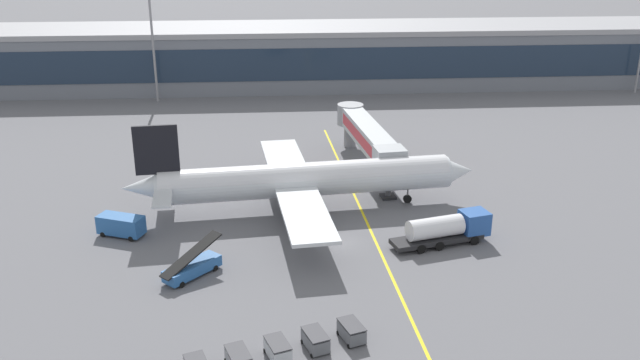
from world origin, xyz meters
TOP-DOWN VIEW (x-y plane):
  - ground_plane at (0.00, 0.00)m, footprint 700.00×700.00m
  - apron_lead_in_line at (3.89, 2.00)m, footprint 4.31×79.91m
  - terminal_building at (4.77, 75.55)m, footprint 193.08×19.61m
  - main_airliner at (-3.22, 9.15)m, footprint 41.69×33.13m
  - jet_bridge at (6.15, 23.27)m, footprint 6.28×24.65m
  - fuel_tanker at (11.41, -1.01)m, footprint 11.08×5.15m
  - crew_van at (-23.54, 3.61)m, footprint 5.42×3.83m
  - belt_loader at (-14.80, -6.19)m, footprint 5.73×5.90m
  - baggage_cart_1 at (-9.83, -21.01)m, footprint 2.32×3.00m
  - baggage_cart_2 at (-6.80, -19.97)m, footprint 2.32×3.00m
  - baggage_cart_3 at (-3.77, -18.93)m, footprint 2.32×3.00m
  - baggage_cart_4 at (-0.75, -17.90)m, footprint 2.32×3.00m
  - apron_light_mast_1 at (-28.39, 63.59)m, footprint 2.80×0.50m

SIDE VIEW (x-z plane):
  - ground_plane at x=0.00m, z-range 0.00..0.00m
  - apron_lead_in_line at x=3.89m, z-range 0.00..0.01m
  - baggage_cart_1 at x=-9.83m, z-range 0.04..1.52m
  - baggage_cart_2 at x=-6.80m, z-range 0.04..1.52m
  - baggage_cart_3 at x=-3.77m, z-range 0.04..1.52m
  - baggage_cart_4 at x=-0.75m, z-range 0.04..1.52m
  - belt_loader at x=-14.80m, z-range -0.75..2.73m
  - crew_van at x=-23.54m, z-range 0.16..2.46m
  - fuel_tanker at x=11.41m, z-range 0.12..3.37m
  - main_airliner at x=-3.22m, z-range -1.76..9.51m
  - jet_bridge at x=6.15m, z-range 1.61..8.19m
  - terminal_building at x=4.77m, z-range 0.02..12.24m
  - apron_light_mast_1 at x=-28.39m, z-range 2.01..26.88m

